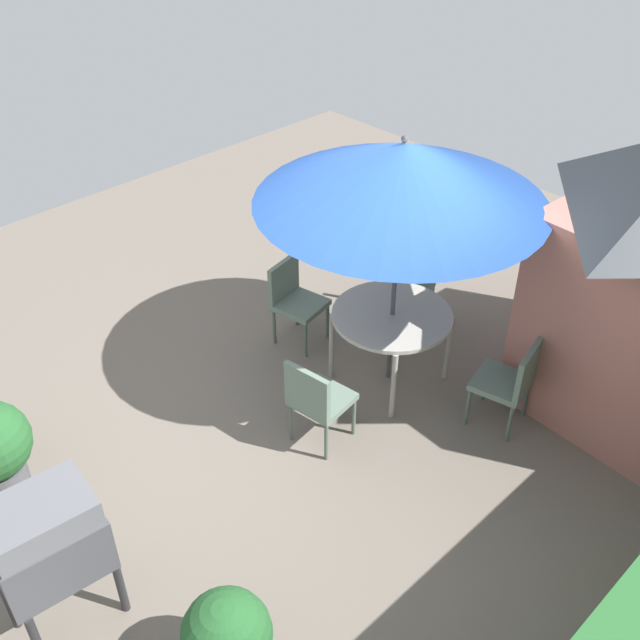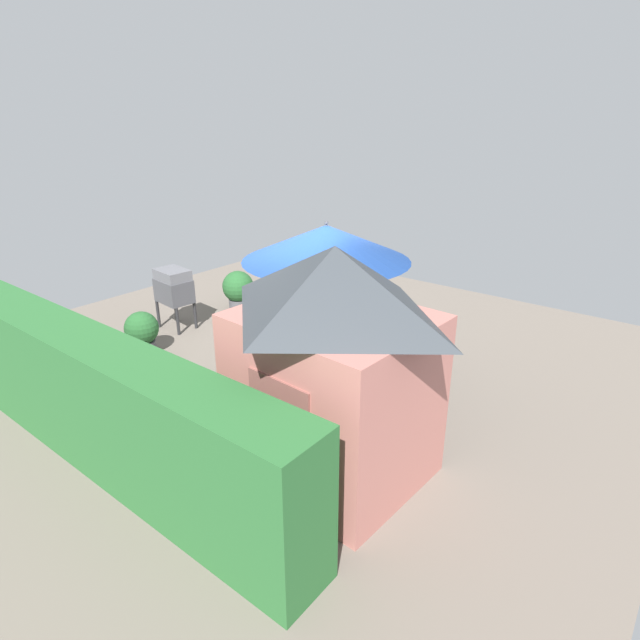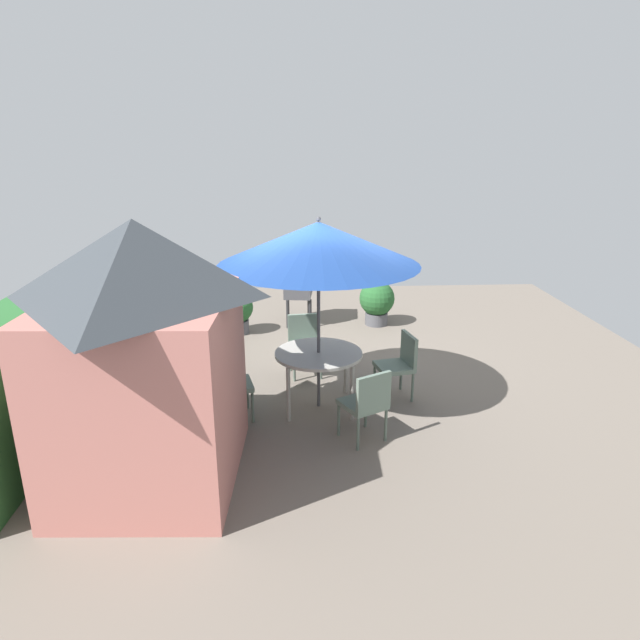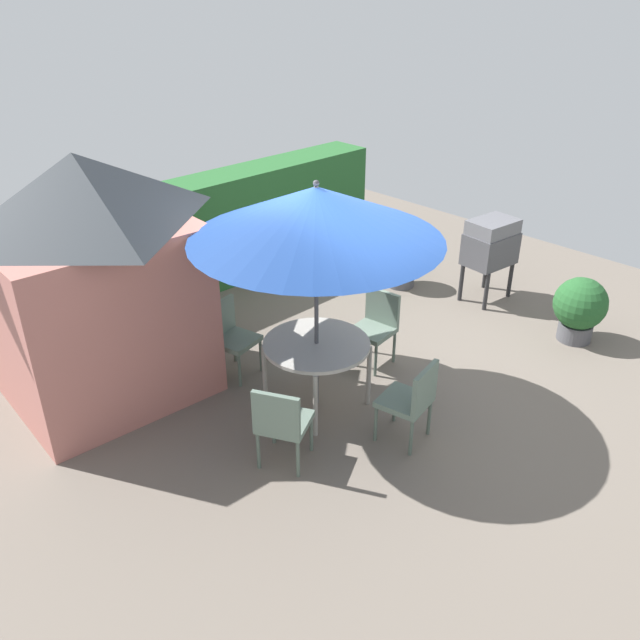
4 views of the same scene
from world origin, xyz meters
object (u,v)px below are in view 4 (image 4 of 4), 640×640
(garden_shed, at_px, (94,279))
(chair_toward_hedge, at_px, (412,398))
(chair_toward_house, at_px, (376,323))
(chair_near_shed, at_px, (230,333))
(chair_far_side, at_px, (281,421))
(bbq_grill, at_px, (491,244))
(potted_plant_by_shed, at_px, (580,307))
(potted_plant_by_grill, at_px, (402,259))
(patio_umbrella, at_px, (316,214))
(patio_table, at_px, (317,348))

(garden_shed, bearing_deg, chair_toward_hedge, -59.42)
(chair_toward_house, bearing_deg, chair_toward_hedge, -125.15)
(chair_near_shed, bearing_deg, chair_toward_hedge, -77.52)
(chair_far_side, bearing_deg, chair_near_shed, 68.40)
(bbq_grill, bearing_deg, chair_far_side, -171.09)
(chair_near_shed, xyz_separation_m, potted_plant_by_shed, (3.66, -2.47, -0.05))
(garden_shed, height_order, potted_plant_by_grill, garden_shed)
(patio_umbrella, relative_size, chair_far_side, 2.80)
(patio_umbrella, distance_m, chair_near_shed, 2.07)
(patio_table, distance_m, patio_umbrella, 1.49)
(chair_far_side, xyz_separation_m, chair_toward_house, (2.08, 0.66, 0.00))
(potted_plant_by_grill, bearing_deg, chair_toward_hedge, -138.75)
(chair_toward_hedge, distance_m, chair_toward_house, 1.56)
(garden_shed, xyz_separation_m, bbq_grill, (5.08, -1.61, -0.54))
(potted_plant_by_shed, distance_m, potted_plant_by_grill, 2.65)
(chair_far_side, xyz_separation_m, chair_toward_hedge, (1.18, -0.61, 0.00))
(garden_shed, height_order, chair_near_shed, garden_shed)
(bbq_grill, distance_m, chair_toward_house, 2.47)
(bbq_grill, bearing_deg, garden_shed, 162.41)
(garden_shed, xyz_separation_m, chair_near_shed, (1.22, -0.63, -0.87))
(patio_umbrella, relative_size, chair_near_shed, 2.80)
(chair_far_side, bearing_deg, potted_plant_by_grill, 24.84)
(chair_toward_hedge, relative_size, chair_toward_house, 1.00)
(potted_plant_by_grill, bearing_deg, chair_near_shed, -177.32)
(bbq_grill, xyz_separation_m, potted_plant_by_grill, (-0.55, 1.13, -0.42))
(garden_shed, xyz_separation_m, chair_toward_house, (2.63, -1.65, -0.87))
(chair_near_shed, bearing_deg, chair_toward_house, -35.95)
(patio_umbrella, height_order, chair_toward_house, patio_umbrella)
(patio_table, relative_size, potted_plant_by_grill, 1.45)
(chair_far_side, distance_m, potted_plant_by_shed, 4.40)
(garden_shed, xyz_separation_m, potted_plant_by_grill, (4.53, -0.48, -0.95))
(patio_umbrella, relative_size, chair_toward_hedge, 2.80)
(bbq_grill, distance_m, chair_far_side, 4.59)
(garden_shed, relative_size, chair_near_shed, 3.02)
(garden_shed, height_order, chair_far_side, garden_shed)
(patio_umbrella, distance_m, bbq_grill, 3.83)
(chair_toward_house, bearing_deg, garden_shed, 147.86)
(chair_far_side, bearing_deg, garden_shed, 103.50)
(bbq_grill, xyz_separation_m, chair_toward_house, (-2.44, -0.04, -0.33))
(chair_toward_hedge, bearing_deg, patio_umbrella, 101.67)
(chair_toward_house, relative_size, potted_plant_by_shed, 1.05)
(patio_table, xyz_separation_m, chair_toward_house, (1.13, 0.15, -0.18))
(bbq_grill, height_order, potted_plant_by_grill, bbq_grill)
(patio_table, height_order, bbq_grill, bbq_grill)
(chair_toward_hedge, bearing_deg, chair_near_shed, 102.48)
(chair_near_shed, bearing_deg, potted_plant_by_grill, 2.68)
(chair_far_side, height_order, potted_plant_by_shed, chair_far_side)
(chair_far_side, relative_size, chair_toward_house, 1.00)
(bbq_grill, bearing_deg, patio_umbrella, -176.82)
(potted_plant_by_shed, bearing_deg, garden_shed, 147.59)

